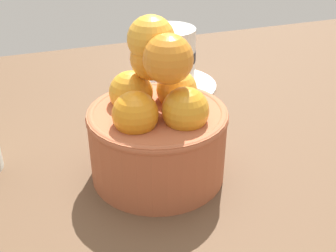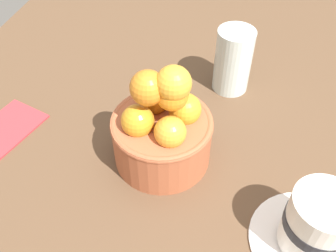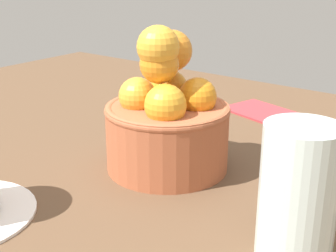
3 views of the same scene
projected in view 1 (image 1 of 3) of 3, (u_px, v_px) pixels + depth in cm
name	position (u px, v px, depth cm)	size (l,w,h in cm)	color
ground_plane	(158.00, 185.00, 44.47)	(120.05, 83.44, 3.17)	brown
terracotta_bowl	(157.00, 125.00, 40.87)	(13.65, 13.65, 16.03)	#AD5938
coffee_cup	(169.00, 61.00, 60.81)	(13.94, 13.94, 8.69)	white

